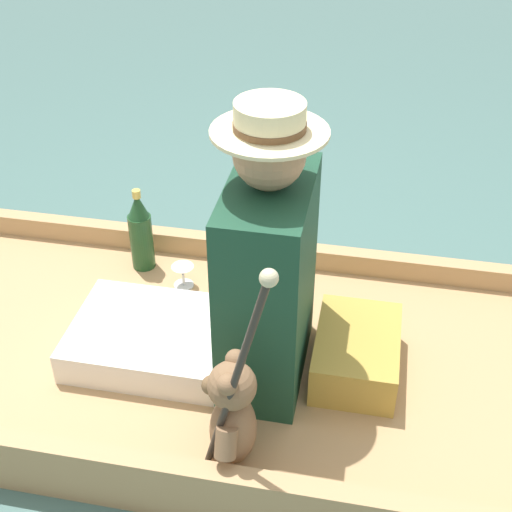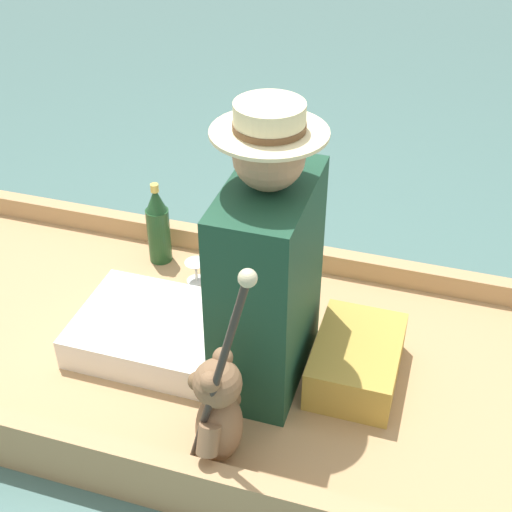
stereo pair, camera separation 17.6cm
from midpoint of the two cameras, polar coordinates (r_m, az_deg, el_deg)
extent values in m
plane|color=#476B66|center=(2.43, -3.26, -9.83)|extent=(16.00, 16.00, 0.00)
cube|color=tan|center=(2.39, -3.30, -8.88)|extent=(1.12, 2.88, 0.11)
cube|color=tan|center=(1.98, -7.22, -17.35)|extent=(0.06, 2.88, 0.08)
cube|color=tan|center=(2.72, -0.72, 0.29)|extent=(0.06, 2.88, 0.08)
cube|color=#B7933D|center=(2.25, 5.81, -7.85)|extent=(0.37, 0.26, 0.14)
cube|color=white|center=(2.35, -10.38, -6.60)|extent=(0.40, 0.52, 0.11)
cube|color=#19422D|center=(2.08, -1.47, -2.41)|extent=(0.44, 0.23, 0.66)
cube|color=beige|center=(2.08, -4.75, -0.93)|extent=(0.04, 0.01, 0.37)
cube|color=white|center=(1.97, -5.69, -2.23)|extent=(0.02, 0.01, 0.40)
cube|color=white|center=(2.15, -3.93, 1.68)|extent=(0.02, 0.01, 0.40)
sphere|color=tan|center=(1.85, -1.67, 8.10)|extent=(0.19, 0.19, 0.19)
cylinder|color=beige|center=(1.82, -1.71, 9.85)|extent=(0.31, 0.31, 0.01)
cylinder|color=beige|center=(1.80, -1.73, 11.05)|extent=(0.18, 0.18, 0.07)
cylinder|color=brown|center=(1.81, -1.72, 10.34)|extent=(0.19, 0.19, 0.02)
ellipsoid|color=#846042|center=(1.99, -4.45, -13.71)|extent=(0.15, 0.13, 0.23)
sphere|color=#846042|center=(1.86, -4.69, -10.39)|extent=(0.13, 0.13, 0.13)
sphere|color=brown|center=(1.88, -6.33, -10.33)|extent=(0.05, 0.05, 0.05)
sphere|color=#846042|center=(1.80, -5.14, -10.33)|extent=(0.05, 0.05, 0.05)
sphere|color=#846042|center=(1.86, -4.39, -8.35)|extent=(0.05, 0.05, 0.05)
cylinder|color=#846042|center=(1.90, -5.15, -14.74)|extent=(0.09, 0.06, 0.10)
cylinder|color=#846042|center=(2.01, -3.90, -11.24)|extent=(0.09, 0.06, 0.10)
sphere|color=#846042|center=(2.03, -5.54, -15.96)|extent=(0.06, 0.06, 0.06)
sphere|color=#846042|center=(2.08, -4.92, -14.24)|extent=(0.06, 0.06, 0.06)
cylinder|color=silver|center=(2.64, -7.70, -2.37)|extent=(0.07, 0.07, 0.01)
cylinder|color=silver|center=(2.63, -7.74, -1.93)|extent=(0.01, 0.01, 0.05)
cone|color=silver|center=(2.60, -7.81, -1.22)|extent=(0.08, 0.08, 0.04)
cylinder|color=#2D2823|center=(1.78, -4.68, -10.28)|extent=(0.02, 0.19, 0.69)
sphere|color=beige|center=(1.54, -2.24, -1.87)|extent=(0.04, 0.04, 0.04)
cylinder|color=#1E4723|center=(2.71, -10.98, 1.10)|extent=(0.09, 0.09, 0.22)
cone|color=#1E4723|center=(2.62, -11.36, 3.95)|extent=(0.08, 0.08, 0.09)
cylinder|color=gold|center=(2.60, -11.49, 4.84)|extent=(0.03, 0.03, 0.03)
camera|label=1|loc=(0.09, -92.48, -1.78)|focal=50.00mm
camera|label=2|loc=(0.09, 87.52, 1.78)|focal=50.00mm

